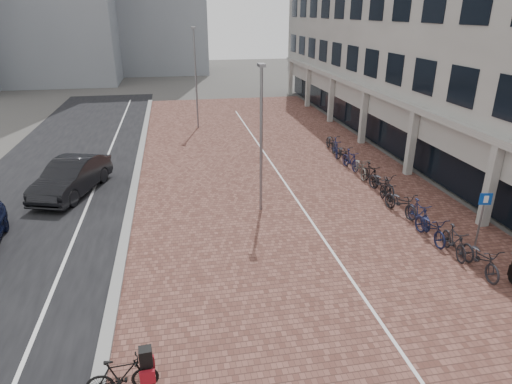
{
  "coord_description": "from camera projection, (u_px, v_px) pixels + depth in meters",
  "views": [
    {
      "loc": [
        -2.96,
        -9.74,
        7.92
      ],
      "look_at": [
        0.0,
        6.0,
        1.3
      ],
      "focal_mm": 30.8,
      "sensor_mm": 36.0,
      "label": 1
    }
  ],
  "objects": [
    {
      "name": "bike_row",
      "position": [
        380.0,
        183.0,
        20.42
      ],
      "size": [
        1.31,
        15.81,
        1.05
      ],
      "color": "black",
      "rests_on": "ground"
    },
    {
      "name": "curb",
      "position": [
        136.0,
        177.0,
        22.38
      ],
      "size": [
        0.35,
        42.0,
        0.14
      ],
      "primitive_type": "cube",
      "color": "gray",
      "rests_on": "ground"
    },
    {
      "name": "ground",
      "position": [
        295.0,
        314.0,
        12.38
      ],
      "size": [
        140.0,
        140.0,
        0.0
      ],
      "primitive_type": "plane",
      "color": "#474442",
      "rests_on": "ground"
    },
    {
      "name": "lamp_far",
      "position": [
        196.0,
        80.0,
        30.83
      ],
      "size": [
        0.12,
        0.12,
        6.89
      ],
      "primitive_type": "cylinder",
      "color": "slate",
      "rests_on": "ground"
    },
    {
      "name": "street_asphalt",
      "position": [
        55.0,
        184.0,
        21.74
      ],
      "size": [
        8.0,
        50.0,
        0.03
      ],
      "primitive_type": "cube",
      "color": "black",
      "rests_on": "ground"
    },
    {
      "name": "lamp_near",
      "position": [
        261.0,
        142.0,
        17.72
      ],
      "size": [
        0.12,
        0.12,
        6.03
      ],
      "primitive_type": "cylinder",
      "color": "gray",
      "rests_on": "ground"
    },
    {
      "name": "parking_line",
      "position": [
        276.0,
        169.0,
        23.64
      ],
      "size": [
        0.1,
        30.0,
        0.0
      ],
      "primitive_type": "cube",
      "color": "white",
      "rests_on": "plaza_brick"
    },
    {
      "name": "parking_sign",
      "position": [
        482.0,
        212.0,
        15.48
      ],
      "size": [
        0.43,
        0.12,
        2.08
      ],
      "rotation": [
        0.0,
        0.0,
        -0.19
      ],
      "color": "slate",
      "rests_on": "ground"
    },
    {
      "name": "office_building",
      "position": [
        440.0,
        1.0,
        25.9
      ],
      "size": [
        8.4,
        40.0,
        15.0
      ],
      "color": "#AAAAA5",
      "rests_on": "ground"
    },
    {
      "name": "hero_bike",
      "position": [
        122.0,
        375.0,
        9.65
      ],
      "size": [
        1.61,
        0.54,
        1.12
      ],
      "rotation": [
        0.0,
        0.0,
        1.63
      ],
      "color": "black",
      "rests_on": "ground"
    },
    {
      "name": "car_dark",
      "position": [
        71.0,
        177.0,
        20.28
      ],
      "size": [
        3.17,
        5.25,
        1.63
      ],
      "primitive_type": "imported",
      "rotation": [
        0.0,
        0.0,
        -0.31
      ],
      "color": "black",
      "rests_on": "ground"
    },
    {
      "name": "lane_line",
      "position": [
        98.0,
        181.0,
        22.07
      ],
      "size": [
        0.12,
        44.0,
        0.0
      ],
      "primitive_type": "cube",
      "color": "white",
      "rests_on": "street_asphalt"
    },
    {
      "name": "plaza_brick",
      "position": [
        272.0,
        170.0,
        23.61
      ],
      "size": [
        14.5,
        42.0,
        0.04
      ],
      "primitive_type": "cube",
      "color": "brown",
      "rests_on": "ground"
    }
  ]
}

